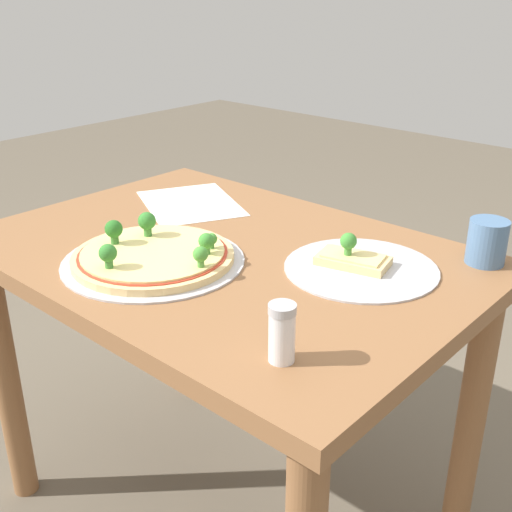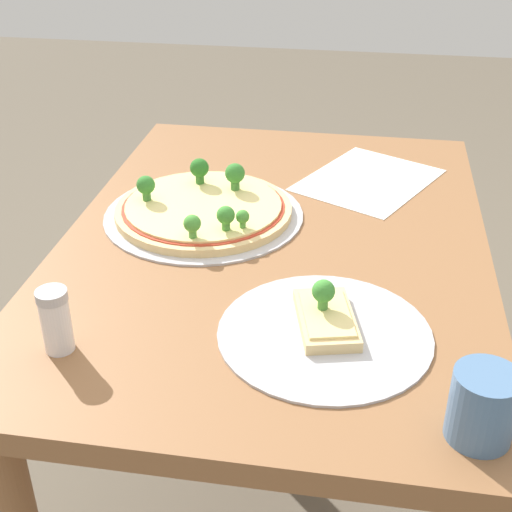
# 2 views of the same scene
# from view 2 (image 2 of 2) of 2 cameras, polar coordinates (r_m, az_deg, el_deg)

# --- Properties ---
(dining_table) EXTENTS (1.00, 0.70, 0.70)m
(dining_table) POSITION_cam_2_polar(r_m,az_deg,el_deg) (1.25, 1.43, -3.06)
(dining_table) COLOR brown
(dining_table) RESTS_ON ground_plane
(pizza_tray_whole) EXTENTS (0.35, 0.35, 0.07)m
(pizza_tray_whole) POSITION_cam_2_polar(r_m,az_deg,el_deg) (1.26, -4.21, 3.81)
(pizza_tray_whole) COLOR #B7B7BC
(pizza_tray_whole) RESTS_ON dining_table
(pizza_tray_slice) EXTENTS (0.29, 0.29, 0.07)m
(pizza_tray_slice) POSITION_cam_2_polar(r_m,az_deg,el_deg) (0.97, 5.55, -5.58)
(pizza_tray_slice) COLOR #B7B7BC
(pizza_tray_slice) RESTS_ON dining_table
(drinking_cup) EXTENTS (0.07, 0.07, 0.09)m
(drinking_cup) POSITION_cam_2_polar(r_m,az_deg,el_deg) (0.83, 17.68, -11.37)
(drinking_cup) COLOR #4C7099
(drinking_cup) RESTS_ON dining_table
(condiment_shaker) EXTENTS (0.04, 0.04, 0.09)m
(condiment_shaker) POSITION_cam_2_polar(r_m,az_deg,el_deg) (0.94, -15.73, -4.97)
(condiment_shaker) COLOR silver
(condiment_shaker) RESTS_ON dining_table
(paper_menu) EXTENTS (0.33, 0.31, 0.00)m
(paper_menu) POSITION_cam_2_polar(r_m,az_deg,el_deg) (1.41, 8.96, 6.02)
(paper_menu) COLOR white
(paper_menu) RESTS_ON dining_table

